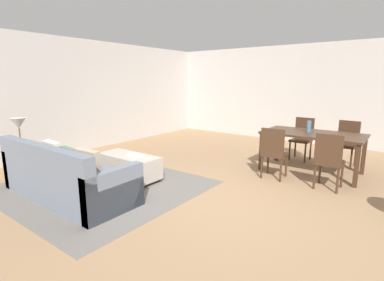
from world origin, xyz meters
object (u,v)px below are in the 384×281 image
(dining_chair_near_left, at_px, (274,150))
(dining_chair_far_right, at_px, (347,141))
(ottoman_table, at_px, (129,165))
(dining_chair_far_left, at_px, (302,136))
(side_table, at_px, (22,154))
(vase_centerpiece, at_px, (309,126))
(dining_table, at_px, (313,137))
(couch, at_px, (65,178))
(dining_chair_near_right, at_px, (329,158))
(book_on_ottoman, at_px, (135,155))
(table_lamp, at_px, (19,124))

(dining_chair_near_left, distance_m, dining_chair_far_right, 1.91)
(ottoman_table, relative_size, dining_chair_far_left, 1.28)
(side_table, distance_m, vase_centerpiece, 5.28)
(dining_table, xyz_separation_m, dining_chair_near_left, (-0.42, -0.83, -0.15))
(couch, height_order, vase_centerpiece, vase_centerpiece)
(dining_chair_near_left, bearing_deg, dining_chair_near_right, 0.67)
(side_table, xyz_separation_m, dining_table, (4.04, 3.45, 0.23))
(dining_chair_near_right, height_order, dining_chair_far_right, same)
(dining_chair_far_left, relative_size, book_on_ottoman, 3.54)
(dining_table, bearing_deg, dining_chair_near_right, -59.90)
(ottoman_table, distance_m, book_on_ottoman, 0.25)
(dining_table, xyz_separation_m, dining_chair_near_right, (0.47, -0.82, -0.15))
(dining_chair_near_left, bearing_deg, dining_chair_far_left, 89.98)
(book_on_ottoman, bearing_deg, ottoman_table, -171.58)
(table_lamp, bearing_deg, dining_chair_far_left, 49.94)
(ottoman_table, distance_m, table_lamp, 2.05)
(dining_table, distance_m, dining_chair_near_left, 0.94)
(dining_chair_near_left, distance_m, book_on_ottoman, 2.43)
(table_lamp, xyz_separation_m, dining_chair_near_left, (3.61, 2.62, -0.45))
(dining_table, relative_size, dining_chair_near_right, 1.92)
(couch, distance_m, dining_chair_near_left, 3.43)
(ottoman_table, bearing_deg, dining_table, 43.64)
(dining_chair_far_right, bearing_deg, ottoman_table, -132.13)
(side_table, relative_size, dining_chair_near_right, 0.61)
(table_lamp, relative_size, dining_table, 0.30)
(table_lamp, distance_m, book_on_ottoman, 2.10)
(ottoman_table, xyz_separation_m, vase_centerpiece, (2.37, 2.39, 0.62))
(dining_chair_near_right, bearing_deg, dining_chair_near_left, -179.33)
(couch, relative_size, dining_chair_far_left, 2.49)
(dining_chair_near_left, distance_m, vase_centerpiece, 0.99)
(ottoman_table, bearing_deg, dining_chair_near_left, 36.75)
(ottoman_table, height_order, dining_chair_far_left, dining_chair_far_left)
(dining_chair_near_right, bearing_deg, vase_centerpiece, 123.60)
(couch, height_order, ottoman_table, couch)
(side_table, xyz_separation_m, dining_chair_near_left, (3.61, 2.62, 0.08))
(table_lamp, relative_size, vase_centerpiece, 2.45)
(dining_chair_near_right, bearing_deg, table_lamp, -149.79)
(couch, height_order, dining_chair_far_left, dining_chair_far_left)
(table_lamp, xyz_separation_m, vase_centerpiece, (3.95, 3.48, -0.10))
(book_on_ottoman, bearing_deg, dining_chair_near_right, 28.37)
(couch, relative_size, side_table, 4.10)
(side_table, height_order, dining_chair_near_left, dining_chair_near_left)
(ottoman_table, xyz_separation_m, dining_chair_near_right, (2.94, 1.53, 0.27))
(couch, distance_m, side_table, 1.46)
(table_lamp, relative_size, book_on_ottoman, 2.02)
(table_lamp, xyz_separation_m, dining_chair_far_left, (3.62, 4.30, -0.45))
(vase_centerpiece, xyz_separation_m, book_on_ottoman, (-2.24, -2.37, -0.42))
(couch, height_order, dining_table, couch)
(dining_chair_far_left, bearing_deg, side_table, -130.06)
(couch, xyz_separation_m, side_table, (-1.45, 0.03, 0.14))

